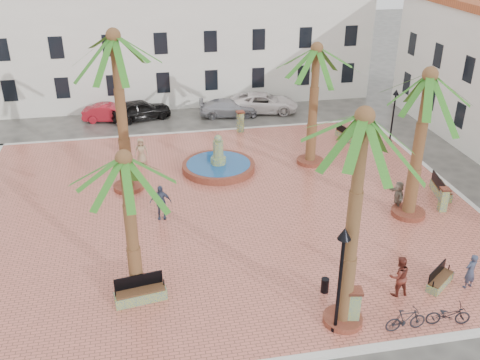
# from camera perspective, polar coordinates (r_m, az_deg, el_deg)

# --- Properties ---
(ground) EXTENTS (120.00, 120.00, 0.00)m
(ground) POSITION_cam_1_polar(r_m,az_deg,el_deg) (28.01, -2.01, -3.10)
(ground) COLOR #56544F
(ground) RESTS_ON ground
(plaza) EXTENTS (26.00, 22.00, 0.15)m
(plaza) POSITION_cam_1_polar(r_m,az_deg,el_deg) (27.97, -2.01, -2.97)
(plaza) COLOR #D56F5B
(plaza) RESTS_ON ground
(kerb_n) EXTENTS (26.30, 0.30, 0.16)m
(kerb_n) POSITION_cam_1_polar(r_m,az_deg,el_deg) (37.86, -4.64, 5.10)
(kerb_n) COLOR silver
(kerb_n) RESTS_ON ground
(kerb_e) EXTENTS (0.30, 22.30, 0.16)m
(kerb_e) POSITION_cam_1_polar(r_m,az_deg,el_deg) (32.33, 21.38, -0.63)
(kerb_e) COLOR silver
(kerb_e) RESTS_ON ground
(building_north) EXTENTS (30.40, 7.40, 9.50)m
(building_north) POSITION_cam_1_polar(r_m,az_deg,el_deg) (45.16, -6.23, 14.75)
(building_north) COLOR white
(building_north) RESTS_ON ground
(fountain) EXTENTS (4.32, 4.32, 2.23)m
(fountain) POSITION_cam_1_polar(r_m,az_deg,el_deg) (31.80, -2.31, 1.60)
(fountain) COLOR brown
(fountain) RESTS_ON plaza
(palm_nw) EXTENTS (5.47, 5.47, 8.77)m
(palm_nw) POSITION_cam_1_polar(r_m,az_deg,el_deg) (27.83, -13.17, 12.92)
(palm_nw) COLOR brown
(palm_nw) RESTS_ON plaza
(palm_sw) EXTENTS (4.68, 4.68, 6.25)m
(palm_sw) POSITION_cam_1_polar(r_m,az_deg,el_deg) (19.68, -12.09, 0.31)
(palm_sw) COLOR brown
(palm_sw) RESTS_ON plaza
(palm_s) EXTENTS (4.82, 4.82, 8.44)m
(palm_s) POSITION_cam_1_polar(r_m,az_deg,el_deg) (17.25, 12.89, 3.99)
(palm_s) COLOR brown
(palm_s) RESTS_ON plaza
(palm_e) EXTENTS (5.45, 5.45, 7.62)m
(palm_e) POSITION_cam_1_polar(r_m,az_deg,el_deg) (26.04, 19.34, 8.70)
(palm_e) COLOR brown
(palm_e) RESTS_ON plaza
(palm_ne) EXTENTS (5.27, 5.27, 7.36)m
(palm_ne) POSITION_cam_1_polar(r_m,az_deg,el_deg) (31.09, 8.12, 12.21)
(palm_ne) COLOR brown
(palm_ne) RESTS_ON plaza
(bench_s) EXTENTS (2.08, 0.92, 1.06)m
(bench_s) POSITION_cam_1_polar(r_m,az_deg,el_deg) (21.80, -10.56, -11.88)
(bench_s) COLOR #79905D
(bench_s) RESTS_ON plaza
(bench_se) EXTENTS (1.58, 1.36, 0.85)m
(bench_se) POSITION_cam_1_polar(r_m,az_deg,el_deg) (23.69, 20.54, -10.01)
(bench_se) COLOR #79905D
(bench_se) RESTS_ON plaza
(bench_e) EXTENTS (0.98, 2.05, 1.04)m
(bench_e) POSITION_cam_1_polar(r_m,az_deg,el_deg) (30.94, 20.61, -0.97)
(bench_e) COLOR #79905D
(bench_e) RESTS_ON plaza
(bench_ne) EXTENTS (0.96, 1.84, 0.93)m
(bench_ne) POSITION_cam_1_polar(r_m,az_deg,el_deg) (37.00, 11.20, 4.70)
(bench_ne) COLOR #79905D
(bench_ne) RESTS_ON plaza
(lamppost_s) EXTENTS (0.47, 0.47, 4.36)m
(lamppost_s) POSITION_cam_1_polar(r_m,az_deg,el_deg) (18.85, 10.78, -8.69)
(lamppost_s) COLOR black
(lamppost_s) RESTS_ON plaza
(lamppost_e) EXTENTS (0.40, 0.40, 3.69)m
(lamppost_e) POSITION_cam_1_polar(r_m,az_deg,el_deg) (36.26, 16.13, 7.47)
(lamppost_e) COLOR black
(lamppost_e) RESTS_ON plaza
(bollard_se) EXTENTS (0.63, 0.63, 1.50)m
(bollard_se) POSITION_cam_1_polar(r_m,az_deg,el_deg) (20.60, 12.02, -12.96)
(bollard_se) COLOR #79905D
(bollard_se) RESTS_ON plaza
(bollard_n) EXTENTS (0.58, 0.58, 1.49)m
(bollard_n) POSITION_cam_1_polar(r_m,az_deg,el_deg) (37.42, 0.03, 6.31)
(bollard_n) COLOR #79905D
(bollard_n) RESTS_ON plaza
(bollard_e) EXTENTS (0.52, 0.52, 1.29)m
(bollard_e) POSITION_cam_1_polar(r_m,az_deg,el_deg) (29.13, 20.90, -1.92)
(bollard_e) COLOR #79905D
(bollard_e) RESTS_ON plaza
(litter_bin) EXTENTS (0.32, 0.32, 0.63)m
(litter_bin) POSITION_cam_1_polar(r_m,az_deg,el_deg) (22.12, 9.04, -11.03)
(litter_bin) COLOR black
(litter_bin) RESTS_ON plaza
(cyclist_a) EXTENTS (0.65, 0.51, 1.57)m
(cyclist_a) POSITION_cam_1_polar(r_m,az_deg,el_deg) (23.72, 23.37, -8.92)
(cyclist_a) COLOR #343B52
(cyclist_a) RESTS_ON plaza
(bicycle_a) EXTENTS (1.73, 0.85, 0.87)m
(bicycle_a) POSITION_cam_1_polar(r_m,az_deg,el_deg) (21.72, 21.33, -13.23)
(bicycle_a) COLOR black
(bicycle_a) RESTS_ON plaza
(cyclist_b) EXTENTS (0.88, 0.71, 1.75)m
(cyclist_b) POSITION_cam_1_polar(r_m,az_deg,el_deg) (22.31, 16.60, -9.80)
(cyclist_b) COLOR maroon
(cyclist_b) RESTS_ON plaza
(bicycle_b) EXTENTS (1.58, 0.46, 0.94)m
(bicycle_b) POSITION_cam_1_polar(r_m,az_deg,el_deg) (20.94, 17.27, -14.04)
(bicycle_b) COLOR black
(bicycle_b) RESTS_ON plaza
(pedestrian_fountain_a) EXTENTS (0.81, 0.54, 1.65)m
(pedestrian_fountain_a) POSITION_cam_1_polar(r_m,az_deg,el_deg) (32.92, -10.50, 3.04)
(pedestrian_fountain_a) COLOR #9F8463
(pedestrian_fountain_a) RESTS_ON plaza
(pedestrian_fountain_b) EXTENTS (1.09, 0.51, 1.82)m
(pedestrian_fountain_b) POSITION_cam_1_polar(r_m,az_deg,el_deg) (26.73, -8.47, -2.35)
(pedestrian_fountain_b) COLOR #3A445F
(pedestrian_fountain_b) RESTS_ON plaza
(pedestrian_north) EXTENTS (1.05, 1.29, 1.74)m
(pedestrian_north) POSITION_cam_1_polar(r_m,az_deg,el_deg) (35.95, -12.45, 4.97)
(pedestrian_north) COLOR #515056
(pedestrian_north) RESTS_ON plaza
(pedestrian_east) EXTENTS (0.55, 1.48, 1.58)m
(pedestrian_east) POSITION_cam_1_polar(r_m,az_deg,el_deg) (28.47, 16.49, -1.61)
(pedestrian_east) COLOR slate
(pedestrian_east) RESTS_ON plaza
(car_black) EXTENTS (4.80, 2.93, 1.53)m
(car_black) POSITION_cam_1_polar(r_m,az_deg,el_deg) (40.87, -10.57, 7.38)
(car_black) COLOR black
(car_black) RESTS_ON ground
(car_red) EXTENTS (4.13, 2.05, 1.30)m
(car_red) POSITION_cam_1_polar(r_m,az_deg,el_deg) (41.05, -13.69, 6.99)
(car_red) COLOR #AD1826
(car_red) RESTS_ON ground
(car_silver) EXTENTS (4.56, 2.25, 1.27)m
(car_silver) POSITION_cam_1_polar(r_m,az_deg,el_deg) (40.99, -1.26, 7.70)
(car_silver) COLOR #A2A3AB
(car_silver) RESTS_ON ground
(car_white) EXTENTS (5.69, 3.45, 1.48)m
(car_white) POSITION_cam_1_polar(r_m,az_deg,el_deg) (41.89, 2.52, 8.24)
(car_white) COLOR white
(car_white) RESTS_ON ground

